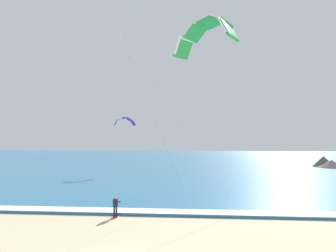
% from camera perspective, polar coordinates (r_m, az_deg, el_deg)
% --- Properties ---
extents(sea, '(200.00, 120.00, 0.20)m').
position_cam_1_polar(sea, '(87.20, 2.55, -5.89)').
color(sea, teal).
rests_on(sea, ground).
extents(surf_foam, '(200.00, 1.86, 0.04)m').
position_cam_1_polar(surf_foam, '(28.84, -3.24, -14.06)').
color(surf_foam, white).
rests_on(surf_foam, sea).
extents(surfboard, '(0.79, 1.47, 0.09)m').
position_cam_1_polar(surfboard, '(27.89, -8.83, -14.87)').
color(surfboard, '#E04C38').
rests_on(surfboard, ground).
extents(kitesurfer, '(0.61, 0.61, 1.69)m').
position_cam_1_polar(kitesurfer, '(27.71, -8.81, -13.03)').
color(kitesurfer, '#191E38').
rests_on(kitesurfer, ground).
extents(kite_primary, '(10.10, 8.39, 16.25)m').
position_cam_1_polar(kite_primary, '(32.96, 6.29, 15.50)').
color(kite_primary, green).
extents(kite_distant, '(3.58, 3.34, 1.52)m').
position_cam_1_polar(kite_distant, '(60.82, -7.28, 0.96)').
color(kite_distant, purple).
extents(headland_right, '(8.79, 7.67, 2.38)m').
position_cam_1_polar(headland_right, '(76.06, 25.71, -5.63)').
color(headland_right, '#47423D').
rests_on(headland_right, ground).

